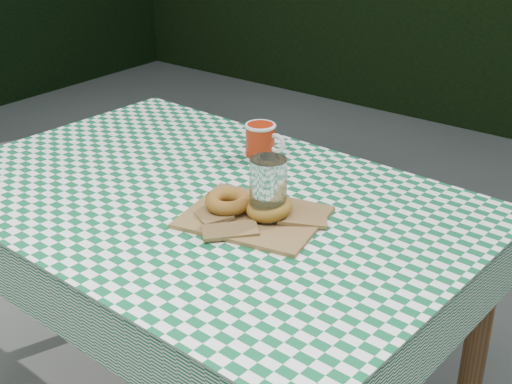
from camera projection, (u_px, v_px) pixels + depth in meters
table at (206, 327)px, 1.79m from camera, size 1.31×0.91×0.75m
tablecloth at (201, 196)px, 1.63m from camera, size 1.33×0.93×0.01m
paper_bag at (254, 216)px, 1.51m from camera, size 0.33×0.29×0.02m
bagel_front at (228, 202)px, 1.52m from camera, size 0.12×0.12×0.03m
bagel_back at (269, 208)px, 1.49m from camera, size 0.14×0.14×0.03m
coffee_mug at (260, 140)px, 1.83m from camera, size 0.17×0.17×0.09m
drinking_glass at (268, 191)px, 1.48m from camera, size 0.09×0.09×0.15m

